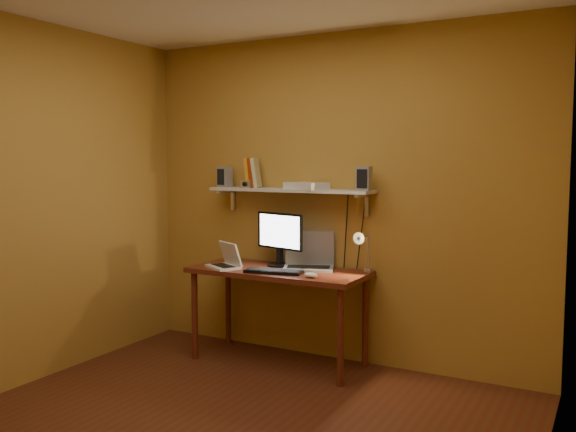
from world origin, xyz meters
The scene contains 14 objects.
room centered at (0.00, 0.00, 1.30)m, with size 3.44×3.24×2.64m.
desk centered at (-0.34, 1.28, 0.66)m, with size 1.40×0.60×0.75m.
wall_shelf centered at (-0.34, 1.47, 1.36)m, with size 1.40×0.25×0.21m.
monitor centered at (-0.40, 1.42, 0.99)m, with size 0.47×0.25×0.43m.
laptop centered at (-0.14, 1.43, 0.83)m, with size 0.47×0.41×0.29m.
netbook centered at (-0.73, 1.14, 0.81)m, with size 0.34×0.31×0.20m.
keyboard centered at (-0.29, 1.12, 0.76)m, with size 0.44×0.15×0.02m, color black.
mouse centered at (0.04, 1.09, 0.77)m, with size 0.10×0.07×0.04m, color white.
desk_lamp centered at (0.32, 1.41, 0.96)m, with size 0.09×0.23×0.38m.
speaker_left centered at (-0.98, 1.48, 1.46)m, with size 0.10×0.10×0.17m, color gray.
speaker_right centered at (0.30, 1.46, 1.47)m, with size 0.10×0.10×0.18m, color gray.
books centered at (-0.69, 1.48, 1.50)m, with size 0.17×0.18×0.25m.
shelf_camera centered at (-0.71, 1.41, 1.41)m, with size 0.11×0.06×0.06m.
router centered at (-0.18, 1.46, 1.40)m, with size 0.32×0.21×0.05m, color white.
Camera 1 is at (1.98, -2.83, 1.60)m, focal length 38.00 mm.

